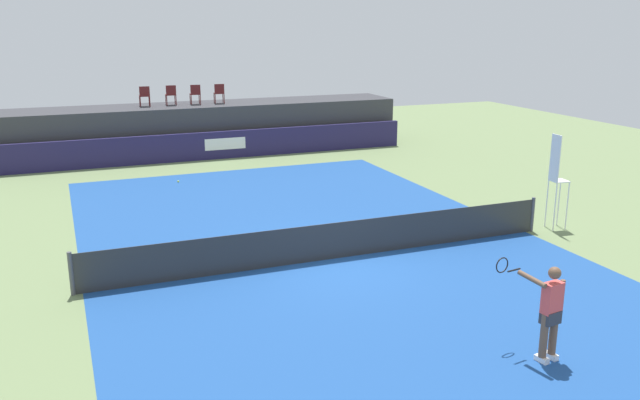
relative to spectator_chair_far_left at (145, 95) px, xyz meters
The scene contains 14 objects.
ground_plane 12.83m from the spectator_chair_far_left, 78.46° to the right, with size 48.00×48.00×0.00m, color #6B7F51.
court_inner 15.72m from the spectator_chair_far_left, 80.68° to the right, with size 12.00×22.00×0.00m, color #1C478C.
sponsor_wall 3.73m from the spectator_chair_far_left, 35.45° to the right, with size 18.00×0.22×1.20m.
spectator_platform 2.97m from the spectator_chair_far_left, ahead, with size 18.00×2.80×2.20m, color #38383D.
spectator_chair_far_left is the anchor object (origin of this frame).
spectator_chair_left 1.15m from the spectator_chair_far_left, ahead, with size 0.46×0.46×0.89m.
spectator_chair_center 2.21m from the spectator_chair_far_left, ahead, with size 0.47×0.47×0.89m.
spectator_chair_right 3.29m from the spectator_chair_far_left, ahead, with size 0.48×0.48×0.89m.
umpire_chair 18.00m from the spectator_chair_far_left, 58.26° to the right, with size 0.48×0.48×2.76m.
tennis_net 15.65m from the spectator_chair_far_left, 80.68° to the right, with size 12.40×0.02×0.95m, color #2D2D2D.
net_post_near 15.88m from the spectator_chair_far_left, 103.58° to the right, with size 0.10×0.10×1.00m, color #4C4C51.
net_post_far 17.73m from the spectator_chair_far_left, 60.33° to the right, with size 0.10×0.10×1.00m, color #4C4C51.
tennis_player 21.92m from the spectator_chair_far_left, 79.34° to the right, with size 0.82×1.12×1.77m.
tennis_ball 6.16m from the spectator_chair_far_left, 86.51° to the right, with size 0.07×0.07×0.07m, color #D8EA33.
Camera 1 is at (-6.16, -14.65, 5.86)m, focal length 37.30 mm.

